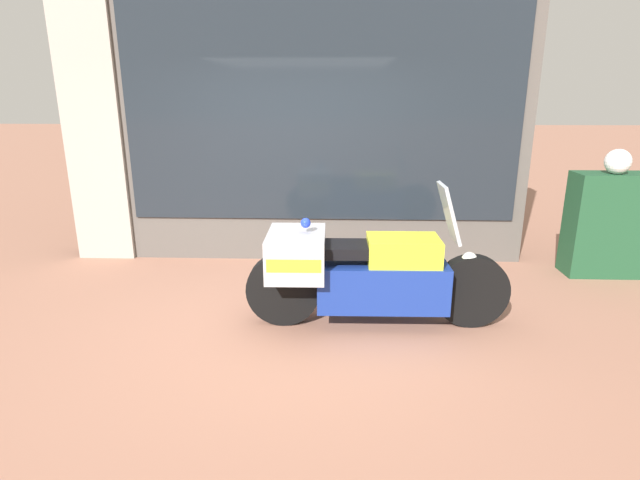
% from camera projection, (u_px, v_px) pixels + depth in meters
% --- Properties ---
extents(ground_plane, '(60.00, 60.00, 0.00)m').
position_uv_depth(ground_plane, '(281.00, 320.00, 4.75)').
color(ground_plane, '#9E6B56').
extents(shop_building, '(5.69, 0.55, 3.78)m').
position_uv_depth(shop_building, '(268.00, 108.00, 6.14)').
color(shop_building, '#56514C').
rests_on(shop_building, ground).
extents(window_display, '(4.52, 0.30, 2.02)m').
position_uv_depth(window_display, '(319.00, 219.00, 6.55)').
color(window_display, slate).
rests_on(window_display, ground).
extents(paramedic_motorcycle, '(2.40, 0.72, 1.33)m').
position_uv_depth(paramedic_motorcycle, '(360.00, 271.00, 4.53)').
color(paramedic_motorcycle, black).
rests_on(paramedic_motorcycle, ground).
extents(utility_cabinet, '(0.89, 0.41, 1.21)m').
position_uv_depth(utility_cabinet, '(608.00, 225.00, 5.79)').
color(utility_cabinet, '#1E4C2D').
rests_on(utility_cabinet, ground).
extents(white_helmet, '(0.28, 0.28, 0.28)m').
position_uv_depth(white_helmet, '(618.00, 162.00, 5.51)').
color(white_helmet, white).
rests_on(white_helmet, utility_cabinet).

